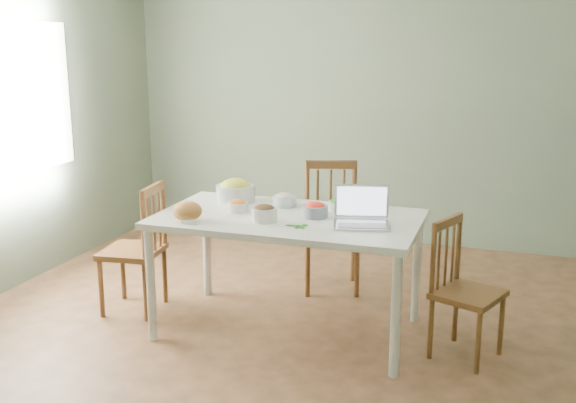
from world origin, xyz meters
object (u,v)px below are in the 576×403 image
(chair_right, at_px, (469,291))
(chair_far, at_px, (332,228))
(dining_table, at_px, (288,274))
(chair_left, at_px, (132,248))
(bowl_squash, at_px, (236,191))
(laptop, at_px, (362,208))
(bread_boule, at_px, (187,211))

(chair_right, bearing_deg, chair_far, 73.43)
(dining_table, bearing_deg, chair_left, -179.11)
(chair_left, bearing_deg, bowl_squash, 105.15)
(chair_far, distance_m, chair_right, 1.43)
(dining_table, relative_size, chair_left, 1.82)
(chair_left, xyz_separation_m, bowl_squash, (0.71, 0.29, 0.42))
(chair_left, relative_size, bowl_squash, 3.39)
(chair_far, relative_size, laptop, 2.90)
(bowl_squash, distance_m, laptop, 1.08)
(bread_boule, xyz_separation_m, laptop, (1.11, 0.21, 0.06))
(dining_table, relative_size, bowl_squash, 6.19)
(chair_far, bearing_deg, chair_right, -56.63)
(chair_right, bearing_deg, dining_table, 110.72)
(chair_left, distance_m, laptop, 1.78)
(dining_table, distance_m, bread_boule, 0.81)
(chair_far, relative_size, bread_boule, 5.28)
(dining_table, xyz_separation_m, chair_right, (1.19, -0.02, 0.03))
(bowl_squash, height_order, laptop, laptop)
(chair_left, height_order, bowl_squash, bowl_squash)
(bowl_squash, bearing_deg, chair_far, 46.74)
(chair_right, relative_size, laptop, 2.53)
(dining_table, height_order, chair_far, chair_far)
(dining_table, distance_m, chair_left, 1.20)
(chair_right, relative_size, bread_boule, 4.60)
(chair_far, height_order, bread_boule, chair_far)
(chair_left, distance_m, bread_boule, 0.79)
(bowl_squash, bearing_deg, laptop, -19.62)
(chair_left, relative_size, chair_right, 1.08)
(chair_right, bearing_deg, bread_boule, 120.89)
(chair_far, xyz_separation_m, chair_right, (1.12, -0.89, -0.07))
(chair_left, bearing_deg, chair_far, 117.98)
(chair_right, height_order, laptop, laptop)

